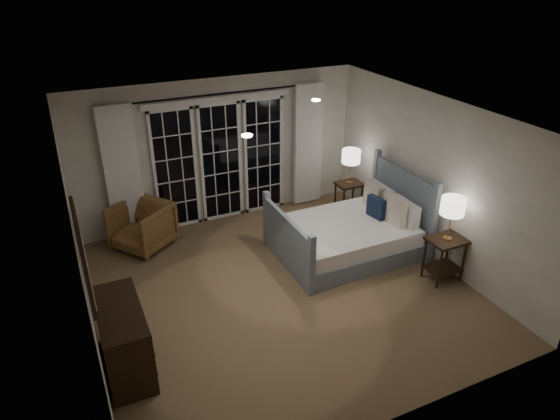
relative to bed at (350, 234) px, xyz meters
name	(u,v)px	position (x,y,z in m)	size (l,w,h in m)	color
floor	(281,289)	(-1.42, -0.48, -0.32)	(5.00, 5.00, 0.00)	brown
ceiling	(281,118)	(-1.42, -0.48, 2.18)	(5.00, 5.00, 0.00)	silver
wall_left	(79,254)	(-3.92, -0.48, 0.93)	(0.02, 5.00, 2.50)	white
wall_right	(432,179)	(1.08, -0.48, 0.93)	(0.02, 5.00, 2.50)	white
wall_back	(220,151)	(-1.42, 2.02, 0.93)	(5.00, 0.02, 2.50)	white
wall_front	(398,326)	(-1.42, -2.98, 0.93)	(5.00, 0.02, 2.50)	white
french_doors	(221,161)	(-1.42, 1.98, 0.77)	(2.50, 0.04, 2.20)	black
curtain_rod	(218,94)	(-1.42, 1.92, 1.93)	(0.03, 0.03, 3.50)	black
curtain_left	(123,175)	(-3.07, 1.90, 0.83)	(0.55, 0.10, 2.25)	white
curtain_right	(308,145)	(0.23, 1.90, 0.83)	(0.55, 0.10, 2.25)	white
downlight_a	(316,100)	(-0.62, 0.12, 2.17)	(0.12, 0.12, 0.01)	white
downlight_b	(247,136)	(-2.02, -0.88, 2.17)	(0.12, 0.12, 0.01)	white
bed	(350,234)	(0.00, 0.00, 0.00)	(2.12, 1.51, 1.23)	gray
nightstand_left	(445,253)	(0.82, -1.22, 0.13)	(0.52, 0.41, 0.67)	black
nightstand_right	(349,193)	(0.71, 1.18, 0.07)	(0.46, 0.36, 0.59)	black
lamp_left	(453,207)	(0.82, -1.22, 0.87)	(0.33, 0.33, 0.64)	tan
lamp_right	(351,157)	(0.71, 1.18, 0.78)	(0.33, 0.33, 0.63)	tan
armchair	(142,226)	(-2.94, 1.53, 0.06)	(0.81, 0.83, 0.76)	brown
dresser	(124,339)	(-3.65, -1.08, 0.09)	(0.49, 1.15, 0.81)	black
mirror	(83,257)	(-3.89, -1.08, 1.23)	(0.05, 0.85, 1.00)	black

